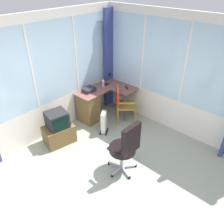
% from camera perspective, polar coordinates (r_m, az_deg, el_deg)
% --- Properties ---
extents(ground, '(5.48, 5.25, 0.06)m').
position_cam_1_polar(ground, '(4.29, 0.16, -18.28)').
color(ground, gray).
extents(north_window_panel, '(4.48, 0.07, 2.67)m').
position_cam_1_polar(north_window_panel, '(4.86, -19.27, 6.84)').
color(north_window_panel, white).
rests_on(north_window_panel, ground).
extents(east_window_panel, '(0.07, 4.25, 2.67)m').
position_cam_1_polar(east_window_panel, '(5.06, 17.79, 8.10)').
color(east_window_panel, white).
rests_on(east_window_panel, ground).
extents(curtain_corner, '(0.35, 0.08, 2.57)m').
position_cam_1_polar(curtain_corner, '(6.01, -0.64, 12.96)').
color(curtain_corner, '#364286').
rests_on(curtain_corner, ground).
extents(desk, '(1.32, 1.01, 0.77)m').
position_cam_1_polar(desk, '(5.64, -5.41, 1.71)').
color(desk, brown).
rests_on(desk, ground).
extents(desk_lamp, '(0.24, 0.21, 0.33)m').
position_cam_1_polar(desk_lamp, '(5.81, -0.62, 9.00)').
color(desk_lamp, black).
rests_on(desk_lamp, desk).
extents(tv_remote, '(0.12, 0.15, 0.02)m').
position_cam_1_polar(tv_remote, '(5.70, 3.74, 6.22)').
color(tv_remote, black).
rests_on(tv_remote, desk).
extents(spray_bottle, '(0.06, 0.06, 0.22)m').
position_cam_1_polar(spray_bottle, '(5.71, -2.25, 7.38)').
color(spray_bottle, pink).
rests_on(spray_bottle, desk).
extents(paper_tray, '(0.31, 0.24, 0.09)m').
position_cam_1_polar(paper_tray, '(5.54, -5.89, 5.69)').
color(paper_tray, '#29272E').
rests_on(paper_tray, desk).
extents(wooden_armchair, '(0.68, 0.68, 0.91)m').
position_cam_1_polar(wooden_armchair, '(5.51, 2.45, 2.93)').
color(wooden_armchair, olive).
rests_on(wooden_armchair, ground).
extents(office_chair, '(0.60, 0.58, 1.12)m').
position_cam_1_polar(office_chair, '(4.04, 3.63, -8.55)').
color(office_chair, '#B7B7BF').
rests_on(office_chair, ground).
extents(tv_on_stand, '(0.71, 0.56, 0.78)m').
position_cam_1_polar(tv_on_stand, '(5.04, -13.46, -4.29)').
color(tv_on_stand, brown).
rests_on(tv_on_stand, ground).
extents(space_heater, '(0.33, 0.29, 0.55)m').
position_cam_1_polar(space_heater, '(5.26, -2.06, -2.48)').
color(space_heater, white).
rests_on(space_heater, ground).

